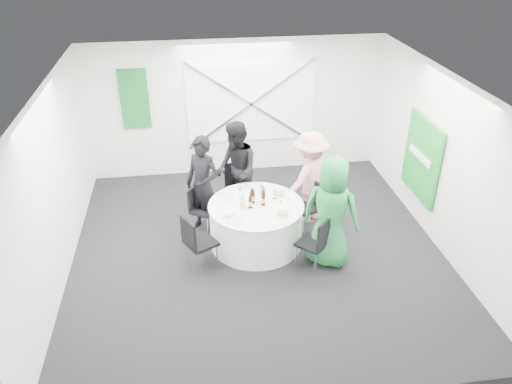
{
  "coord_description": "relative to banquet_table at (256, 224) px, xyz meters",
  "views": [
    {
      "loc": [
        -1.0,
        -6.65,
        4.93
      ],
      "look_at": [
        0.0,
        0.2,
        1.0
      ],
      "focal_mm": 35.0,
      "sensor_mm": 36.0,
      "label": 1
    }
  ],
  "objects": [
    {
      "name": "knife_e",
      "position": [
        0.52,
        -0.25,
        0.38
      ],
      "size": [
        0.11,
        0.12,
        0.01
      ],
      "primitive_type": "cube",
      "rotation": [
        0.0,
        0.0,
        -0.76
      ],
      "color": "silver",
      "rests_on": "banquet_table"
    },
    {
      "name": "window_brace_a",
      "position": [
        0.3,
        2.72,
        1.12
      ],
      "size": [
        2.63,
        0.05,
        1.84
      ],
      "primitive_type": "cube",
      "rotation": [
        0.0,
        0.97,
        0.0
      ],
      "color": "silver",
      "rests_on": "window_panel"
    },
    {
      "name": "chair_back_left",
      "position": [
        -0.91,
        0.58,
        0.1
      ],
      "size": [
        0.52,
        0.52,
        0.82
      ],
      "rotation": [
        0.0,
        0.0,
        1.0
      ],
      "color": "black",
      "rests_on": "floor"
    },
    {
      "name": "person_woman_green",
      "position": [
        1.06,
        -0.64,
        0.53
      ],
      "size": [
        1.06,
        0.95,
        1.82
      ],
      "primitive_type": "imported",
      "rotation": [
        0.0,
        0.0,
        2.6
      ],
      "color": "#24843F",
      "rests_on": "floor"
    },
    {
      "name": "person_woman_pink",
      "position": [
        1.04,
        0.64,
        0.47
      ],
      "size": [
        1.2,
        1.01,
        1.69
      ],
      "primitive_type": "imported",
      "rotation": [
        0.0,
        0.0,
        -2.59
      ],
      "color": "pink",
      "rests_on": "floor"
    },
    {
      "name": "fork_b",
      "position": [
        -0.51,
        -0.26,
        0.38
      ],
      "size": [
        0.12,
        0.12,
        0.01
      ],
      "primitive_type": "cube",
      "rotation": [
        0.0,
        0.0,
        -2.37
      ],
      "color": "silver",
      "rests_on": "banquet_table"
    },
    {
      "name": "banquet_table",
      "position": [
        0.0,
        0.0,
        0.0
      ],
      "size": [
        1.56,
        1.56,
        0.76
      ],
      "color": "white",
      "rests_on": "floor"
    },
    {
      "name": "fork_c",
      "position": [
        -0.43,
        0.39,
        0.38
      ],
      "size": [
        0.08,
        0.14,
        0.01
      ],
      "primitive_type": "cube",
      "rotation": [
        0.0,
        0.0,
        2.7
      ],
      "color": "silver",
      "rests_on": "banquet_table"
    },
    {
      "name": "person_man_back",
      "position": [
        -0.2,
        1.04,
        0.51
      ],
      "size": [
        0.63,
        0.93,
        1.77
      ],
      "primitive_type": "imported",
      "rotation": [
        0.0,
        0.0,
        -1.38
      ],
      "color": "black",
      "rests_on": "floor"
    },
    {
      "name": "window_panel",
      "position": [
        0.3,
        2.76,
        1.12
      ],
      "size": [
        2.6,
        0.03,
        1.6
      ],
      "primitive_type": "cube",
      "color": "silver",
      "rests_on": "wall_back"
    },
    {
      "name": "green_water_bottle",
      "position": [
        0.13,
        0.04,
        0.51
      ],
      "size": [
        0.08,
        0.08,
        0.33
      ],
      "color": "#3EA356",
      "rests_on": "banquet_table"
    },
    {
      "name": "chair_back",
      "position": [
        -0.19,
        1.18,
        0.15
      ],
      "size": [
        0.47,
        0.48,
        0.91
      ],
      "rotation": [
        0.0,
        0.0,
        0.16
      ],
      "color": "black",
      "rests_on": "floor"
    },
    {
      "name": "beer_bottle_c",
      "position": [
        0.12,
        -0.02,
        0.49
      ],
      "size": [
        0.06,
        0.06,
        0.28
      ],
      "color": "#37170A",
      "rests_on": "banquet_table"
    },
    {
      "name": "green_banner",
      "position": [
        -2.0,
        2.75,
        1.32
      ],
      "size": [
        0.55,
        0.04,
        1.2
      ],
      "primitive_type": "cube",
      "color": "#136323",
      "rests_on": "wall_back"
    },
    {
      "name": "knife_b",
      "position": [
        -0.34,
        -0.46,
        0.38
      ],
      "size": [
        0.1,
        0.13,
        0.01
      ],
      "primitive_type": "cube",
      "rotation": [
        0.0,
        0.0,
        -2.5
      ],
      "color": "silver",
      "rests_on": "banquet_table"
    },
    {
      "name": "knife_c",
      "position": [
        -0.55,
        0.16,
        0.38
      ],
      "size": [
        0.1,
        0.13,
        0.01
      ],
      "primitive_type": "cube",
      "rotation": [
        0.0,
        0.0,
        2.56
      ],
      "color": "silver",
      "rests_on": "banquet_table"
    },
    {
      "name": "plate_back_right",
      "position": [
        0.44,
        0.27,
        0.4
      ],
      "size": [
        0.26,
        0.26,
        0.04
      ],
      "color": "silver",
      "rests_on": "banquet_table"
    },
    {
      "name": "chair_back_right",
      "position": [
        1.02,
        0.35,
        0.13
      ],
      "size": [
        0.51,
        0.5,
        0.88
      ],
      "rotation": [
        0.0,
        0.0,
        -1.24
      ],
      "color": "black",
      "rests_on": "floor"
    },
    {
      "name": "knife_d",
      "position": [
        0.38,
        0.43,
        0.38
      ],
      "size": [
        0.09,
        0.14,
        0.01
      ],
      "primitive_type": "cube",
      "rotation": [
        0.0,
        0.0,
        0.55
      ],
      "color": "silver",
      "rests_on": "banquet_table"
    },
    {
      "name": "ceiling",
      "position": [
        0.0,
        -0.2,
        2.42
      ],
      "size": [
        6.0,
        6.0,
        0.0
      ],
      "primitive_type": "plane",
      "rotation": [
        3.14,
        0.0,
        0.0
      ],
      "color": "white",
      "rests_on": "wall_back"
    },
    {
      "name": "plate_back_left",
      "position": [
        -0.46,
        0.32,
        0.39
      ],
      "size": [
        0.29,
        0.29,
        0.01
      ],
      "color": "silver",
      "rests_on": "banquet_table"
    },
    {
      "name": "person_man_back_left",
      "position": [
        -0.82,
        0.59,
        0.49
      ],
      "size": [
        0.76,
        0.71,
        1.74
      ],
      "primitive_type": "imported",
      "rotation": [
        0.0,
        0.0,
        -0.62
      ],
      "color": "black",
      "rests_on": "floor"
    },
    {
      "name": "plate_front_left",
      "position": [
        -0.37,
        -0.43,
        0.39
      ],
      "size": [
        0.25,
        0.25,
        0.01
      ],
      "color": "silver",
      "rests_on": "banquet_table"
    },
    {
      "name": "clear_water_bottle",
      "position": [
        -0.23,
        -0.07,
        0.49
      ],
      "size": [
        0.08,
        0.08,
        0.29
      ],
      "color": "white",
      "rests_on": "banquet_table"
    },
    {
      "name": "wine_glass_a",
      "position": [
        0.41,
        0.05,
        0.5
      ],
      "size": [
        0.07,
        0.07,
        0.17
      ],
      "color": "white",
      "rests_on": "banquet_table"
    },
    {
      "name": "chair_front_right",
      "position": [
        0.83,
        -0.8,
        0.16
      ],
      "size": [
        0.59,
        0.59,
        0.92
      ],
      "rotation": [
        0.0,
        0.0,
        3.94
      ],
      "color": "black",
      "rests_on": "floor"
    },
    {
      "name": "napkin",
      "position": [
        -0.48,
        -0.28,
        0.42
      ],
      "size": [
        0.2,
        0.19,
        0.05
      ],
      "primitive_type": "cube",
      "rotation": [
        0.0,
        0.0,
        0.67
      ],
      "color": "white",
      "rests_on": "plate_front_left"
    },
    {
      "name": "wall_left",
      "position": [
        -3.0,
        -0.2,
        1.02
      ],
      "size": [
        0.0,
        6.0,
        6.0
      ],
      "primitive_type": "plane",
      "rotation": [
        1.57,
        0.0,
        1.57
      ],
      "color": "white",
      "rests_on": "floor"
    },
    {
      "name": "beer_bottle_a",
      "position": [
        -0.06,
        0.06,
        0.49
      ],
      "size": [
        0.06,
        0.06,
        0.28
      ],
      "color": "#37170A",
      "rests_on": "banquet_table"
    },
    {
      "name": "wall_front",
      "position": [
        0.0,
        -3.2,
        1.02
      ],
      "size": [
        6.0,
        0.0,
        6.0
      ],
      "primitive_type": "plane",
      "rotation": [
        -1.57,
        0.0,
        0.0
      ],
      "color": "white",
      "rests_on": "floor"
    },
    {
      "name": "wall_right",
      "position": [
        3.0,
        -0.2,
        1.02
      ],
      "size": [
        0.0,
        6.0,
        6.0
      ],
      "primitive_type": "plane",
      "rotation": [
        1.57,
        0.0,
        -1.57
      ],
      "color": "white",
      "rests_on": "floor"
    },
    {
      "name": "plate_back",
      "position": [
        0.09,
        0.6,
        0.39
      ],
      "size": [
        0.29,
        0.29,
        0.01
      ],
      "color": "silver",
      "rests_on": "banquet_table"
    },
    {
      "name": "floor",
      "position": [
        0.0,
        -0.2,
        -0.38
      ],
      "size": [
        6.0,
        6.0,
        0.0
      ],
      "primitive_type": "plane",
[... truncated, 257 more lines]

